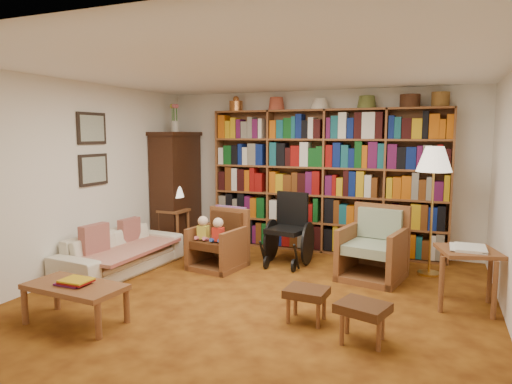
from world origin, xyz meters
The scene contains 22 objects.
floor centered at (0.00, 0.00, 0.00)m, with size 5.00×5.00×0.00m, color #985817.
ceiling centered at (0.00, 0.00, 2.50)m, with size 5.00×5.00×0.00m, color white.
wall_back centered at (0.00, 2.50, 1.25)m, with size 5.00×5.00×0.00m, color white.
wall_front centered at (0.00, -2.50, 1.25)m, with size 5.00×5.00×0.00m, color white.
wall_left centered at (-2.50, 0.00, 1.25)m, with size 5.00×5.00×0.00m, color white.
bookshelf centered at (0.20, 2.33, 1.17)m, with size 3.60×0.30×2.42m.
curio_cabinet centered at (-2.25, 2.00, 0.95)m, with size 0.50×0.95×2.40m.
framed_pictures centered at (-2.48, 0.30, 1.62)m, with size 0.03×0.52×0.97m.
sofa centered at (-2.05, 0.27, 0.27)m, with size 0.71×1.82×0.53m, color beige.
sofa_throw centered at (-2.00, 0.27, 0.30)m, with size 0.82×1.52×0.04m, color beige.
cushion_left centered at (-2.18, 0.62, 0.45)m, with size 0.11×0.36×0.36m, color maroon.
cushion_right centered at (-2.18, -0.08, 0.45)m, with size 0.13×0.40×0.40m, color maroon.
side_table_lamp centered at (-2.15, 1.74, 0.45)m, with size 0.42×0.42×0.61m.
table_lamp centered at (-2.15, 1.74, 0.93)m, with size 0.35×0.35×0.47m.
armchair_leather centered at (-0.93, 0.97, 0.34)m, with size 0.74×0.77×0.81m.
armchair_sage centered at (1.09, 1.29, 0.35)m, with size 0.88×0.90×0.92m.
wheelchair centered at (-0.11, 1.51, 0.46)m, with size 0.57×0.80×1.00m.
floor_lamp centered at (1.77, 1.67, 1.44)m, with size 0.44×0.44×1.67m.
side_table_papers centered at (2.15, 0.59, 0.53)m, with size 0.70×0.70×0.66m.
footstool_a centered at (0.69, -0.39, 0.27)m, with size 0.41×0.36×0.34m.
footstool_b centered at (1.27, -0.64, 0.29)m, with size 0.50×0.46×0.35m.
coffee_table centered at (-1.37, -1.27, 0.34)m, with size 1.01×0.56×0.44m.
Camera 1 is at (1.83, -4.54, 1.82)m, focal length 32.00 mm.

